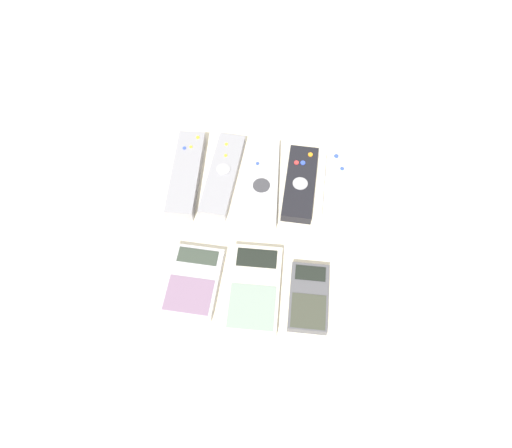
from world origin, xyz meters
TOP-DOWN VIEW (x-y plane):
  - ground_plane at (0.00, 0.00)m, footprint 3.00×3.00m
  - remote_0 at (-0.14, 0.11)m, footprint 0.06×0.18m
  - remote_1 at (-0.07, 0.12)m, footprint 0.06×0.18m
  - remote_2 at (-0.00, 0.11)m, footprint 0.07×0.19m
  - remote_3 at (0.07, 0.12)m, footprint 0.06×0.16m
  - remote_4 at (0.14, 0.12)m, footprint 0.05×0.16m
  - calculator_0 at (-0.09, -0.09)m, footprint 0.08×0.12m
  - calculator_1 at (0.01, -0.10)m, footprint 0.09×0.15m
  - calculator_2 at (0.10, -0.10)m, footprint 0.06×0.11m

SIDE VIEW (x-z plane):
  - ground_plane at x=0.00m, z-range 0.00..0.00m
  - calculator_2 at x=0.10m, z-range 0.00..0.02m
  - remote_2 at x=0.00m, z-range 0.00..0.02m
  - calculator_0 at x=-0.09m, z-range 0.00..0.02m
  - calculator_1 at x=0.01m, z-range 0.00..0.02m
  - remote_3 at x=0.07m, z-range 0.00..0.02m
  - remote_1 at x=-0.07m, z-range 0.00..0.02m
  - remote_4 at x=0.14m, z-range 0.00..0.02m
  - remote_0 at x=-0.14m, z-range 0.00..0.03m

